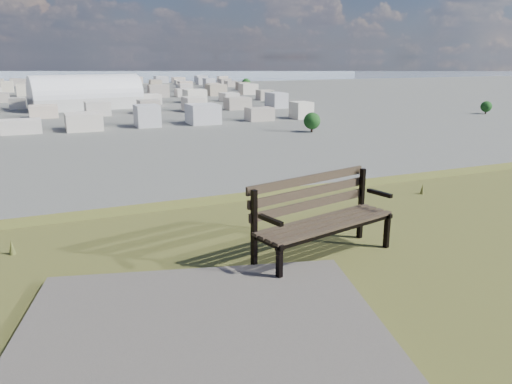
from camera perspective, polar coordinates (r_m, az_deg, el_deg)
name	(u,v)px	position (r m, az deg, el deg)	size (l,w,h in m)	color
park_bench	(320,213)	(5.75, 7.31, -2.40)	(1.86, 0.98, 0.93)	#3C2F22
grass_tufts	(461,308)	(4.84, 22.34, -12.21)	(12.49, 6.88, 0.28)	brown
arena	(86,98)	(290.24, -18.82, 10.10)	(59.39, 31.69, 23.88)	beige
city_blocks	(42,91)	(398.35, -23.27, 10.55)	(395.00, 361.00, 7.00)	beige
bay_water	(37,74)	(903.60, -23.73, 12.20)	(2400.00, 700.00, 0.12)	#91A3B9
far_hills	(8,58)	(1407.28, -26.53, 13.56)	(2050.00, 340.00, 60.00)	#828FA2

